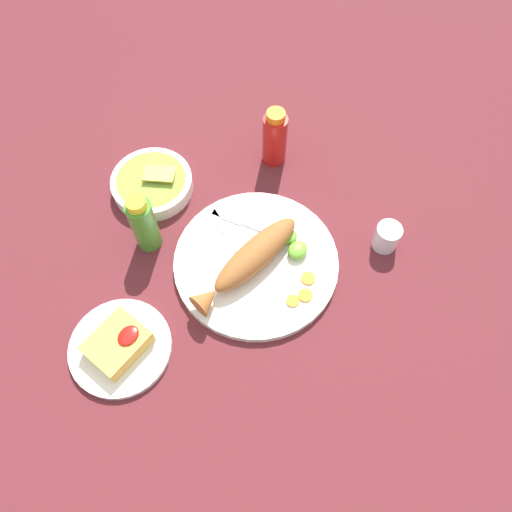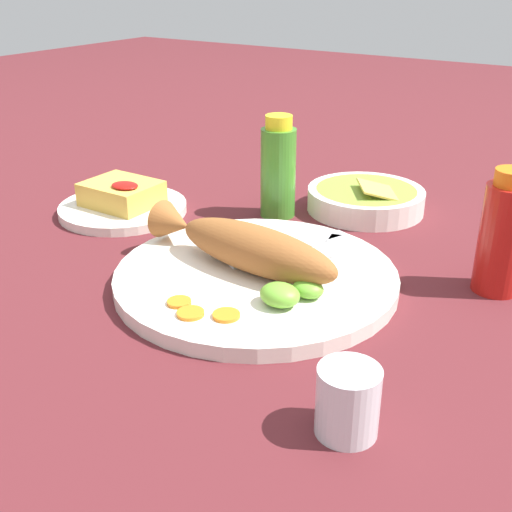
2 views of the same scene
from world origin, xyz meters
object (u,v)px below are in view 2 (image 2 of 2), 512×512
side_plate_fries (123,209)px  guacamole_bowl (366,198)px  main_plate (256,277)px  fried_fish (244,245)px  hot_sauce_bottle_red (503,235)px  salt_cup (347,405)px  hot_sauce_bottle_green (278,169)px  fork_far (324,259)px  fork_near (298,246)px

side_plate_fries → guacamole_bowl: 0.38m
main_plate → fried_fish: bearing=174.8°
hot_sauce_bottle_red → guacamole_bowl: 0.30m
salt_cup → hot_sauce_bottle_green: bearing=128.1°
guacamole_bowl → hot_sauce_bottle_green: bearing=-138.9°
fork_far → hot_sauce_bottle_green: size_ratio=1.17×
fork_far → hot_sauce_bottle_red: hot_sauce_bottle_red is taller
fried_fish → salt_cup: fried_fish is taller
salt_cup → guacamole_bowl: size_ratio=0.34×
main_plate → salt_cup: bearing=-41.0°
main_plate → fried_fish: size_ratio=1.23×
fork_near → hot_sauce_bottle_green: 0.18m
fork_near → guacamole_bowl: (-0.00, 0.22, 0.00)m
main_plate → fork_far: 0.09m
fried_fish → hot_sauce_bottle_red: hot_sauce_bottle_red is taller
fork_near → fried_fish: bearing=-176.3°
fork_near → guacamole_bowl: 0.22m
fried_fish → side_plate_fries: size_ratio=1.41×
fork_far → hot_sauce_bottle_red: size_ratio=1.21×
main_plate → salt_cup: size_ratio=5.58×
main_plate → salt_cup: 0.28m
hot_sauce_bottle_green → guacamole_bowl: size_ratio=0.85×
fork_near → fork_far: same height
fork_far → fork_near: bearing=57.6°
main_plate → fork_near: bearing=84.6°
hot_sauce_bottle_red → salt_cup: (-0.04, -0.33, -0.04)m
fork_far → hot_sauce_bottle_green: (-0.16, 0.14, 0.05)m
fork_far → side_plate_fries: fork_far is taller
salt_cup → guacamole_bowl: (-0.21, 0.49, -0.01)m
fried_fish → fork_far: 0.11m
side_plate_fries → fork_far: bearing=-2.5°
main_plate → side_plate_fries: (-0.31, 0.09, -0.00)m
main_plate → fork_far: fork_far is taller
fried_fish → guacamole_bowl: fried_fish is taller
fork_near → main_plate: bearing=-164.2°
fork_far → guacamole_bowl: bearing=-2.4°
fork_near → side_plate_fries: size_ratio=0.89×
hot_sauce_bottle_red → side_plate_fries: bearing=-174.2°
fork_near → side_plate_fries: 0.32m
fork_near → hot_sauce_bottle_red: hot_sauce_bottle_red is taller
fork_near → hot_sauce_bottle_red: 0.25m
side_plate_fries → guacamole_bowl: (0.32, 0.22, 0.01)m
hot_sauce_bottle_red → guacamole_bowl: bearing=146.4°
main_plate → hot_sauce_bottle_green: size_ratio=2.22×
hot_sauce_bottle_green → salt_cup: bearing=-51.9°
main_plate → fork_far: size_ratio=1.90×
fork_far → salt_cup: (0.16, -0.26, 0.01)m
fork_near → side_plate_fries: fork_near is taller
fork_near → side_plate_fries: bearing=111.1°
fried_fish → hot_sauce_bottle_green: bearing=116.2°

